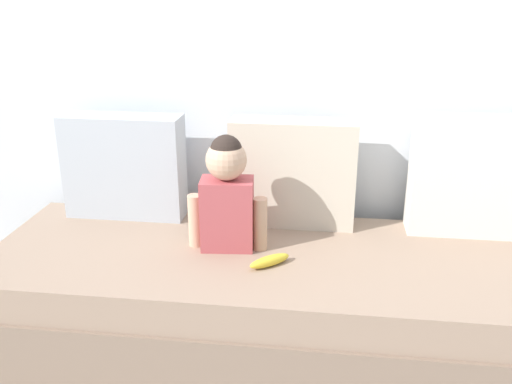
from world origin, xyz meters
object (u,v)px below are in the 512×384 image
at_px(throw_pillow_left, 125,166).
at_px(throw_pillow_right, 475,177).
at_px(toddler, 227,193).
at_px(couch, 285,300).
at_px(banana, 270,261).
at_px(throw_pillow_center, 293,173).

distance_m(throw_pillow_left, throw_pillow_right, 1.48).
height_order(throw_pillow_left, toddler, toddler).
distance_m(couch, throw_pillow_left, 0.91).
distance_m(toddler, banana, 0.31).
relative_size(couch, banana, 14.05).
bearing_deg(banana, toddler, 142.90).
xyz_separation_m(couch, throw_pillow_center, (0.00, 0.31, 0.43)).
bearing_deg(toddler, throw_pillow_left, 151.62).
height_order(couch, throw_pillow_center, throw_pillow_center).
height_order(toddler, banana, toddler).
xyz_separation_m(throw_pillow_right, banana, (-0.79, -0.41, -0.22)).
bearing_deg(couch, throw_pillow_left, 157.49).
height_order(throw_pillow_center, banana, throw_pillow_center).
bearing_deg(couch, toddler, 171.93).
height_order(throw_pillow_right, banana, throw_pillow_right).
bearing_deg(throw_pillow_left, banana, -30.84).
bearing_deg(throw_pillow_left, throw_pillow_center, 0.00).
height_order(throw_pillow_center, toddler, toddler).
xyz_separation_m(couch, banana, (-0.05, -0.10, 0.23)).
relative_size(throw_pillow_right, banana, 2.99).
relative_size(throw_pillow_left, banana, 3.07).
relative_size(couch, toddler, 5.23).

